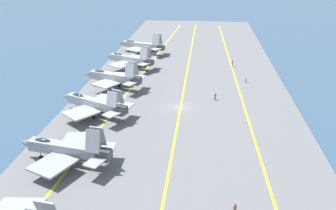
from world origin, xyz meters
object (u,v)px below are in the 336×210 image
(crew_red_vest, at_px, (232,63))
(parked_jet_fifth, at_px, (130,59))
(parked_jet_second, at_px, (66,149))
(crew_white_vest, at_px, (246,79))
(crew_purple_vest, at_px, (215,96))
(parked_jet_sixth, at_px, (142,45))
(parked_jet_third, at_px, (94,103))
(crew_brown_vest, at_px, (235,208))
(parked_jet_fourth, at_px, (113,77))

(crew_red_vest, bearing_deg, parked_jet_fifth, 98.69)
(parked_jet_second, distance_m, crew_white_vest, 50.81)
(parked_jet_second, height_order, crew_white_vest, parked_jet_second)
(crew_purple_vest, bearing_deg, parked_jet_sixth, 31.34)
(parked_jet_third, height_order, crew_white_vest, parked_jet_third)
(parked_jet_second, xyz_separation_m, crew_red_vest, (53.96, -28.14, -1.50))
(crew_brown_vest, xyz_separation_m, crew_white_vest, (49.61, -6.08, 0.05))
(parked_jet_fifth, bearing_deg, crew_brown_vest, -156.83)
(parked_jet_second, relative_size, crew_purple_vest, 9.30)
(parked_jet_fourth, relative_size, crew_brown_vest, 9.16)
(parked_jet_fifth, xyz_separation_m, crew_red_vest, (4.38, -28.66, -1.53))
(parked_jet_sixth, height_order, crew_brown_vest, parked_jet_sixth)
(crew_purple_vest, height_order, crew_brown_vest, crew_brown_vest)
(crew_purple_vest, bearing_deg, parked_jet_third, 113.93)
(parked_jet_fifth, bearing_deg, parked_jet_sixth, -2.33)
(parked_jet_second, distance_m, parked_jet_third, 17.57)
(parked_jet_fourth, bearing_deg, crew_brown_vest, -148.63)
(parked_jet_fourth, bearing_deg, parked_jet_sixth, -2.06)
(parked_jet_third, height_order, parked_jet_sixth, parked_jet_sixth)
(crew_red_vest, bearing_deg, crew_brown_vest, 176.80)
(parked_jet_fifth, xyz_separation_m, crew_brown_vest, (-58.72, -25.13, -1.61))
(parked_jet_second, xyz_separation_m, crew_white_vest, (40.47, -30.69, -1.53))
(parked_jet_fourth, relative_size, crew_purple_vest, 9.23)
(parked_jet_third, relative_size, crew_brown_vest, 9.62)
(crew_white_vest, bearing_deg, parked_jet_fourth, 103.35)
(parked_jet_third, xyz_separation_m, crew_red_vest, (36.42, -29.18, -1.54))
(parked_jet_third, xyz_separation_m, parked_jet_fourth, (15.40, -0.00, 0.29))
(crew_brown_vest, distance_m, crew_red_vest, 63.20)
(crew_brown_vest, bearing_deg, parked_jet_sixth, 18.15)
(parked_jet_second, bearing_deg, crew_purple_vest, -39.09)
(crew_white_vest, relative_size, crew_red_vest, 0.97)
(parked_jet_third, distance_m, crew_brown_vest, 37.05)
(crew_purple_vest, bearing_deg, crew_brown_vest, -177.35)
(crew_brown_vest, xyz_separation_m, crew_red_vest, (63.10, -3.52, 0.08))
(parked_jet_second, distance_m, parked_jet_fifth, 49.59)
(crew_purple_vest, distance_m, crew_white_vest, 14.57)
(parked_jet_second, height_order, crew_purple_vest, parked_jet_second)
(crew_red_vest, bearing_deg, crew_purple_vest, 168.49)
(parked_jet_third, bearing_deg, parked_jet_fourth, -0.02)
(parked_jet_second, height_order, parked_jet_fourth, parked_jet_fourth)
(parked_jet_second, relative_size, parked_jet_third, 0.96)
(crew_red_vest, bearing_deg, parked_jet_sixth, 67.55)
(crew_purple_vest, xyz_separation_m, crew_white_vest, (12.30, -7.80, 0.06))
(parked_jet_third, distance_m, crew_red_vest, 46.70)
(parked_jet_fifth, height_order, crew_brown_vest, parked_jet_fifth)
(parked_jet_second, height_order, crew_brown_vest, parked_jet_second)
(crew_white_vest, height_order, crew_red_vest, crew_red_vest)
(crew_white_vest, bearing_deg, crew_red_vest, 10.71)
(parked_jet_sixth, xyz_separation_m, crew_brown_vest, (-74.68, -24.49, -1.76))
(parked_jet_fourth, bearing_deg, parked_jet_third, 179.98)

